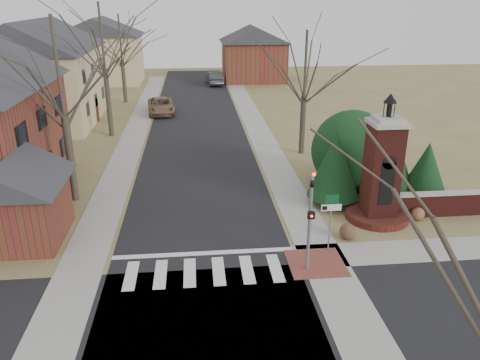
{
  "coord_description": "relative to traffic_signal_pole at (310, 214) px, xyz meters",
  "views": [
    {
      "loc": [
        -0.16,
        -15.94,
        10.71
      ],
      "look_at": [
        2.01,
        6.0,
        2.0
      ],
      "focal_mm": 35.0,
      "sensor_mm": 36.0,
      "label": 1
    }
  ],
  "objects": [
    {
      "name": "sign_post",
      "position": [
        1.29,
        1.41,
        -0.64
      ],
      "size": [
        0.9,
        0.07,
        2.75
      ],
      "color": "slate",
      "rests_on": "ground"
    },
    {
      "name": "traffic_signal_pole",
      "position": [
        0.0,
        0.0,
        0.0
      ],
      "size": [
        0.28,
        0.41,
        4.5
      ],
      "color": "slate",
      "rests_on": "ground"
    },
    {
      "name": "evergreen_mass",
      "position": [
        4.7,
        8.93,
        -0.19
      ],
      "size": [
        4.8,
        4.8,
        4.8
      ],
      "primitive_type": "sphere",
      "color": "black",
      "rests_on": "ground"
    },
    {
      "name": "evergreen_near",
      "position": [
        2.9,
        6.43,
        -0.29
      ],
      "size": [
        2.8,
        2.8,
        4.1
      ],
      "color": "#473D33",
      "rests_on": "ground"
    },
    {
      "name": "brick_gate_monument",
      "position": [
        4.7,
        4.42,
        -0.42
      ],
      "size": [
        3.2,
        3.2,
        6.47
      ],
      "color": "#501B17",
      "rests_on": "ground"
    },
    {
      "name": "crosswalk_zone",
      "position": [
        -4.3,
        0.23,
        -2.58
      ],
      "size": [
        8.0,
        2.2,
        0.02
      ],
      "primitive_type": "cube",
      "color": "silver",
      "rests_on": "ground"
    },
    {
      "name": "bare_tree_3",
      "position": [
        3.2,
        15.43,
        4.1
      ],
      "size": [
        7.0,
        7.0,
        9.7
      ],
      "color": "#473D33",
      "rests_on": "ground"
    },
    {
      "name": "ground",
      "position": [
        -4.3,
        -0.57,
        -2.59
      ],
      "size": [
        120.0,
        120.0,
        0.0
      ],
      "primitive_type": "plane",
      "color": "brown",
      "rests_on": "ground"
    },
    {
      "name": "curb_apron",
      "position": [
        0.5,
        0.43,
        -2.57
      ],
      "size": [
        2.4,
        2.4,
        0.02
      ],
      "primitive_type": "cube",
      "color": "brown",
      "rests_on": "ground"
    },
    {
      "name": "pickup_truck",
      "position": [
        -7.7,
        28.92,
        -1.85
      ],
      "size": [
        2.97,
        5.52,
        1.47
      ],
      "primitive_type": "imported",
      "rotation": [
        0.0,
        0.0,
        0.1
      ],
      "color": "#826347",
      "rests_on": "ground"
    },
    {
      "name": "brick_garden_wall",
      "position": [
        9.2,
        4.43,
        -1.93
      ],
      "size": [
        7.5,
        0.5,
        1.3
      ],
      "color": "#501B17",
      "rests_on": "ground"
    },
    {
      "name": "house_stucco_left",
      "position": [
        -17.8,
        26.42,
        2.01
      ],
      "size": [
        9.8,
        12.8,
        9.28
      ],
      "color": "#D1BB8B",
      "rests_on": "ground"
    },
    {
      "name": "sidewalk_right_main",
      "position": [
        0.9,
        21.43,
        -2.58
      ],
      "size": [
        2.0,
        60.0,
        0.02
      ],
      "primitive_type": "cube",
      "color": "gray",
      "rests_on": "ground"
    },
    {
      "name": "house_distant_left",
      "position": [
        -16.31,
        47.42,
        1.66
      ],
      "size": [
        10.8,
        8.8,
        8.53
      ],
      "color": "#D1BB8B",
      "rests_on": "ground"
    },
    {
      "name": "bare_tree_1",
      "position": [
        -11.3,
        21.43,
        5.44
      ],
      "size": [
        8.4,
        8.4,
        11.64
      ],
      "color": "#473D33",
      "rests_on": "ground"
    },
    {
      "name": "cross_street",
      "position": [
        -4.3,
        -3.57,
        -2.58
      ],
      "size": [
        120.0,
        8.0,
        0.01
      ],
      "primitive_type": "cube",
      "color": "black",
      "rests_on": "ground"
    },
    {
      "name": "main_street",
      "position": [
        -4.3,
        21.43,
        -2.58
      ],
      "size": [
        8.0,
        70.0,
        0.01
      ],
      "primitive_type": "cube",
      "color": "black",
      "rests_on": "ground"
    },
    {
      "name": "dry_shrub_left",
      "position": [
        2.5,
        2.43,
        -2.2
      ],
      "size": [
        0.77,
        0.77,
        0.77
      ],
      "primitive_type": "sphere",
      "color": "brown",
      "rests_on": "ground"
    },
    {
      "name": "sidewalk_left",
      "position": [
        -9.5,
        21.43,
        -2.58
      ],
      "size": [
        2.0,
        60.0,
        0.02
      ],
      "primitive_type": "cube",
      "color": "gray",
      "rests_on": "ground"
    },
    {
      "name": "dry_shrub_right",
      "position": [
        6.7,
        4.03,
        -2.25
      ],
      "size": [
        0.68,
        0.68,
        0.68
      ],
      "primitive_type": "sphere",
      "color": "brown",
      "rests_on": "ground"
    },
    {
      "name": "garage_left",
      "position": [
        -12.82,
        3.92,
        -0.35
      ],
      "size": [
        4.8,
        4.8,
        4.29
      ],
      "color": "maroon",
      "rests_on": "ground"
    },
    {
      "name": "bare_tree_2",
      "position": [
        -11.8,
        34.43,
        4.44
      ],
      "size": [
        7.35,
        7.35,
        10.19
      ],
      "color": "#473D33",
      "rests_on": "ground"
    },
    {
      "name": "distant_car",
      "position": [
        -1.74,
        44.2,
        -1.76
      ],
      "size": [
        2.16,
        5.15,
        1.65
      ],
      "primitive_type": "imported",
      "rotation": [
        0.0,
        0.0,
        3.22
      ],
      "color": "#36393F",
      "rests_on": "ground"
    },
    {
      "name": "stop_bar",
      "position": [
        -4.3,
        1.73,
        -2.58
      ],
      "size": [
        8.0,
        0.35,
        0.02
      ],
      "primitive_type": "cube",
      "color": "silver",
      "rests_on": "ground"
    },
    {
      "name": "bare_tree_0",
      "position": [
        -11.3,
        8.43,
        5.11
      ],
      "size": [
        8.05,
        8.05,
        11.15
      ],
      "color": "#473D33",
      "rests_on": "ground"
    },
    {
      "name": "evergreen_mid",
      "position": [
        6.2,
        7.63,
        0.01
      ],
      "size": [
        3.4,
        3.4,
        4.7
      ],
      "color": "#473D33",
      "rests_on": "ground"
    },
    {
      "name": "evergreen_far",
      "position": [
        8.2,
        6.63,
        -0.69
      ],
      "size": [
        2.4,
        2.4,
        3.3
      ],
      "color": "#473D33",
      "rests_on": "ground"
    },
    {
      "name": "house_distant_right",
      "position": [
        3.69,
        47.42,
        1.06
      ],
      "size": [
        8.8,
        8.8,
        7.3
      ],
      "color": "maroon",
      "rests_on": "ground"
    }
  ]
}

